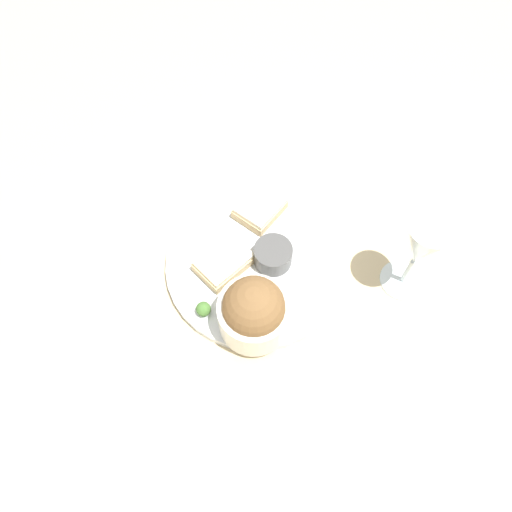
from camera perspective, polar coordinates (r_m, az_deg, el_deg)
ground_plane at (r=0.84m, az=-0.00°, el=-1.12°), size 4.00×4.00×0.00m
dinner_plate at (r=0.84m, az=-0.00°, el=-0.89°), size 0.30×0.30×0.01m
salad_bowl at (r=0.74m, az=-0.25°, el=-6.32°), size 0.11×0.11×0.11m
sauce_ramekin at (r=0.81m, az=1.96°, el=0.18°), size 0.06×0.06×0.04m
cheese_toast_near at (r=0.82m, az=-3.69°, el=-0.69°), size 0.10×0.08×0.03m
cheese_toast_far at (r=0.87m, az=0.42°, el=5.48°), size 0.08×0.07×0.03m
wine_glass at (r=0.77m, az=18.35°, el=0.94°), size 0.07×0.07×0.17m
garnish at (r=0.78m, az=-6.03°, el=-6.04°), size 0.02×0.02×0.02m
napkin at (r=0.78m, az=-11.79°, el=-13.72°), size 0.16×0.16×0.01m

